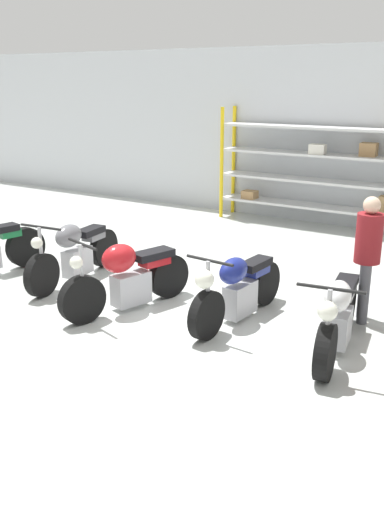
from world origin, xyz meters
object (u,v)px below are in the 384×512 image
Objects in this scene: motorcycle_red at (128,277)px; motorcycle_blue at (237,289)px; shelving_rack at (322,168)px; person_browsing at (368,250)px; motorcycle_grey at (75,252)px; motorcycle_white at (338,316)px.

motorcycle_red is 1.46m from motorcycle_blue.
motorcycle_red is (-0.59, -5.62, -0.77)m from shelving_rack.
motorcycle_red is at bearing 7.24° from person_browsing.
shelving_rack is at bearing -168.96° from motorcycle_red.
shelving_rack is 4.87m from person_browsing.
motorcycle_red is (1.39, -0.49, 0.00)m from motorcycle_grey.
motorcycle_white is at bearing 87.95° from motorcycle_blue.
shelving_rack reaches higher than person_browsing.
person_browsing reaches higher than motorcycle_blue.
motorcycle_red is 2.74m from motorcycle_white.
person_browsing is at bearing 131.75° from motorcycle_red.
shelving_rack is at bearing 153.18° from motorcycle_grey.
motorcycle_red is at bearing -93.26° from motorcycle_white.
motorcycle_grey is 2.79m from motorcycle_blue.
motorcycle_grey is at bearing -6.92° from person_browsing.
person_browsing is at bearing 170.97° from motorcycle_white.
motorcycle_grey is 1.09× the size of motorcycle_blue.
motorcycle_grey is 4.22m from person_browsing.
motorcycle_red is at bearing 64.87° from motorcycle_grey.
motorcycle_grey is 1.47m from motorcycle_red.
motorcycle_red reaches higher than motorcycle_white.
motorcycle_grey is 1.08× the size of motorcycle_white.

